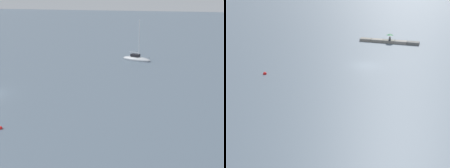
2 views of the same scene
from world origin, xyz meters
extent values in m
plane|color=slate|center=(0.00, 0.00, 0.00)|extent=(500.00, 500.00, 0.00)
cube|color=slate|center=(-4.66, -16.58, 0.27)|extent=(2.25, 1.56, 0.54)
cube|color=gray|center=(-2.33, -16.58, 0.27)|extent=(2.25, 1.56, 0.54)
cube|color=gray|center=(0.00, -16.58, 0.27)|extent=(2.25, 1.56, 0.54)
cube|color=gray|center=(2.33, -16.58, 0.27)|extent=(2.25, 1.56, 0.54)
cube|color=gray|center=(4.66, -16.58, 0.27)|extent=(2.25, 1.56, 0.54)
cube|color=#1E2333|center=(-0.16, -16.17, 0.62)|extent=(0.37, 0.43, 0.16)
cube|color=gray|center=(-0.15, -16.45, 0.80)|extent=(0.41, 0.23, 0.52)
sphere|color=tan|center=(-0.15, -16.45, 1.16)|extent=(0.22, 0.22, 0.22)
cylinder|color=black|center=(-0.15, -16.48, 1.07)|extent=(0.02, 0.02, 1.05)
cone|color=#19662D|center=(-0.15, -16.48, 1.66)|extent=(1.32, 1.32, 0.23)
sphere|color=black|center=(-0.15, -16.48, 1.80)|extent=(0.05, 0.05, 0.05)
sphere|color=red|center=(11.98, 9.08, 0.09)|extent=(0.49, 0.49, 0.49)
camera|label=1|loc=(41.80, 31.38, 15.63)|focal=50.52mm
camera|label=2|loc=(-12.46, 46.01, 14.07)|focal=52.52mm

